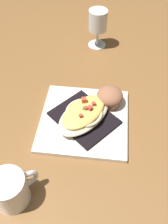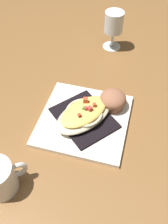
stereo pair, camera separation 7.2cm
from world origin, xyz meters
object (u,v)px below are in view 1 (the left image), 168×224
Objects in this scene: muffin at (110,97)px; stemmed_glass at (98,23)px; gratin_dish at (84,113)px; coffee_mug at (11,191)px; square_plate at (84,120)px.

stemmed_glass is at bearing 94.66° from muffin.
gratin_dish is 2.02× the size of coffee_mug.
muffin is at bearing 38.49° from square_plate.
gratin_dish is 0.29m from coffee_mug.
square_plate is 0.29m from coffee_mug.
gratin_dish is 2.65× the size of muffin.
stemmed_glass is at bearing 70.70° from coffee_mug.
gratin_dish is 0.40m from stemmed_glass.
square_plate is at bearing -141.51° from muffin.
coffee_mug reaches higher than gratin_dish.
square_plate is 0.03m from gratin_dish.
square_plate is 2.44× the size of coffee_mug.
coffee_mug is (-0.17, -0.23, 0.03)m from square_plate.
stemmed_glass is (0.05, 0.39, 0.06)m from gratin_dish.
coffee_mug reaches higher than muffin.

